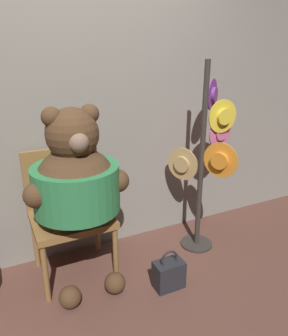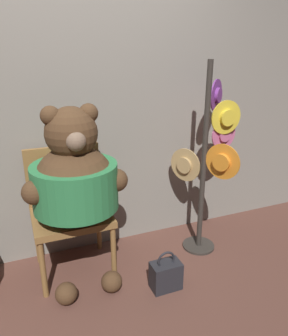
% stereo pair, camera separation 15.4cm
% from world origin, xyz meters
% --- Properties ---
extents(ground_plane, '(14.00, 14.00, 0.00)m').
position_xyz_m(ground_plane, '(0.00, 0.00, 0.00)').
color(ground_plane, brown).
extents(wall_back, '(8.00, 0.10, 2.25)m').
position_xyz_m(wall_back, '(0.00, 0.59, 1.13)').
color(wall_back, gray).
rests_on(wall_back, ground_plane).
extents(chair, '(0.57, 0.50, 0.97)m').
position_xyz_m(chair, '(-0.08, 0.32, 0.54)').
color(chair, olive).
rests_on(chair, ground_plane).
extents(teddy_bear, '(0.73, 0.65, 1.33)m').
position_xyz_m(teddy_bear, '(-0.04, 0.16, 0.79)').
color(teddy_bear, '#4C331E').
rests_on(teddy_bear, ground_plane).
extents(hat_display_rack, '(0.48, 0.55, 1.59)m').
position_xyz_m(hat_display_rack, '(1.07, 0.17, 0.85)').
color(hat_display_rack, '#332D28').
rests_on(hat_display_rack, ground_plane).
extents(handbag_on_ground, '(0.22, 0.14, 0.31)m').
position_xyz_m(handbag_on_ground, '(0.50, -0.22, 0.11)').
color(handbag_on_ground, '#232328').
rests_on(handbag_on_ground, ground_plane).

